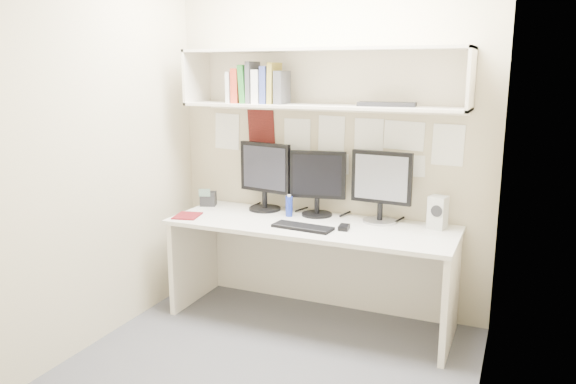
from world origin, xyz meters
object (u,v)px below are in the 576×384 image
at_px(monitor_center, 318,181).
at_px(monitor_right, 381,184).
at_px(keyboard, 303,227).
at_px(monitor_left, 265,174).
at_px(desk, 311,272).
at_px(maroon_notebook, 187,216).
at_px(speaker, 438,212).
at_px(desk_phone, 208,198).

bearing_deg(monitor_center, monitor_right, -11.00).
bearing_deg(keyboard, monitor_left, 145.88).
relative_size(desk, monitor_left, 3.90).
xyz_separation_m(desk, maroon_notebook, (-0.89, -0.19, 0.37)).
bearing_deg(monitor_right, speaker, 2.35).
bearing_deg(monitor_center, desk_phone, 172.56).
height_order(monitor_left, maroon_notebook, monitor_left).
relative_size(monitor_left, monitor_right, 1.03).
height_order(monitor_left, keyboard, monitor_left).
relative_size(keyboard, desk_phone, 2.84).
height_order(desk, monitor_center, monitor_center).
bearing_deg(monitor_right, monitor_left, -175.53).
xyz_separation_m(monitor_left, speaker, (1.29, -0.01, -0.16)).
height_order(desk, desk_phone, desk_phone).
height_order(speaker, maroon_notebook, speaker).
height_order(desk, speaker, speaker).
bearing_deg(monitor_left, monitor_right, 11.11).
bearing_deg(speaker, monitor_left, -168.81).
bearing_deg(maroon_notebook, desk, -0.14).
height_order(monitor_left, speaker, monitor_left).
xyz_separation_m(monitor_right, maroon_notebook, (-1.33, -0.41, -0.26)).
distance_m(monitor_left, monitor_right, 0.89).
bearing_deg(keyboard, speaker, 28.70).
distance_m(keyboard, desk_phone, 0.98).
bearing_deg(monitor_left, keyboard, -28.25).
relative_size(monitor_center, keyboard, 1.15).
bearing_deg(desk_phone, desk, -30.10).
height_order(speaker, desk_phone, speaker).
relative_size(monitor_center, speaker, 2.13).
distance_m(monitor_left, speaker, 1.30).
relative_size(monitor_right, maroon_notebook, 2.42).
xyz_separation_m(keyboard, maroon_notebook, (-0.89, -0.04, -0.00)).
bearing_deg(monitor_right, keyboard, -134.79).
xyz_separation_m(desk, desk_phone, (-0.93, 0.16, 0.42)).
relative_size(desk, keyboard, 4.87).
xyz_separation_m(maroon_notebook, desk_phone, (-0.04, 0.36, 0.05)).
xyz_separation_m(monitor_center, desk_phone, (-0.89, -0.06, -0.20)).
distance_m(monitor_left, maroon_notebook, 0.66).
xyz_separation_m(keyboard, speaker, (0.83, 0.36, 0.10)).
distance_m(keyboard, maroon_notebook, 0.89).
xyz_separation_m(monitor_left, maroon_notebook, (-0.43, -0.41, -0.27)).
xyz_separation_m(monitor_right, speaker, (0.40, -0.01, -0.16)).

